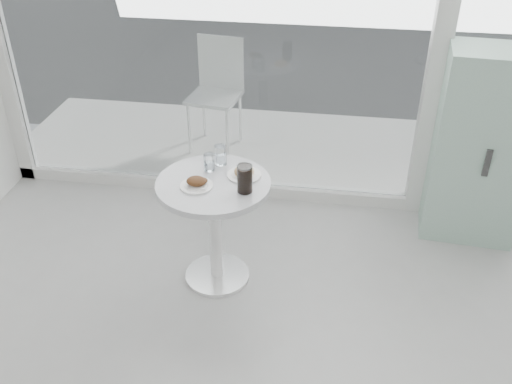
% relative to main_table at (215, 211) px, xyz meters
% --- Properties ---
extents(main_table, '(0.72, 0.72, 0.77)m').
position_rel_main_table_xyz_m(main_table, '(0.00, 0.00, 0.00)').
color(main_table, white).
rests_on(main_table, ground).
extents(patio_deck, '(5.60, 1.60, 0.05)m').
position_rel_main_table_xyz_m(patio_deck, '(0.50, 1.90, -0.53)').
color(patio_deck, silver).
rests_on(patio_deck, ground).
extents(mint_cabinet, '(0.69, 0.49, 1.42)m').
position_rel_main_table_xyz_m(mint_cabinet, '(1.76, 0.85, 0.16)').
color(mint_cabinet, '#90B8A6').
rests_on(mint_cabinet, ground).
extents(patio_chair, '(0.50, 0.50, 1.01)m').
position_rel_main_table_xyz_m(patio_chair, '(-0.39, 1.88, 0.08)').
color(patio_chair, white).
rests_on(patio_chair, patio_deck).
extents(plate_fritter, '(0.20, 0.20, 0.07)m').
position_rel_main_table_xyz_m(plate_fritter, '(-0.08, -0.07, 0.25)').
color(plate_fritter, white).
rests_on(plate_fritter, main_table).
extents(plate_donut, '(0.22, 0.22, 0.05)m').
position_rel_main_table_xyz_m(plate_donut, '(0.18, 0.10, 0.24)').
color(plate_donut, white).
rests_on(plate_donut, main_table).
extents(water_tumbler_a, '(0.07, 0.07, 0.11)m').
position_rel_main_table_xyz_m(water_tumbler_a, '(-0.05, 0.14, 0.27)').
color(water_tumbler_a, white).
rests_on(water_tumbler_a, main_table).
extents(water_tumbler_b, '(0.08, 0.08, 0.13)m').
position_rel_main_table_xyz_m(water_tumbler_b, '(0.00, 0.23, 0.28)').
color(water_tumbler_b, white).
rests_on(water_tumbler_b, main_table).
extents(cola_glass, '(0.09, 0.09, 0.18)m').
position_rel_main_table_xyz_m(cola_glass, '(0.21, -0.08, 0.31)').
color(cola_glass, white).
rests_on(cola_glass, main_table).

